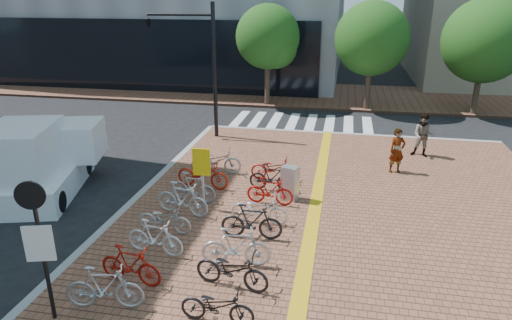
% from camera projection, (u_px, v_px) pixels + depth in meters
% --- Properties ---
extents(ground, '(120.00, 120.00, 0.00)m').
position_uv_depth(ground, '(229.00, 263.00, 11.92)').
color(ground, black).
rests_on(ground, ground).
extents(kerb_north, '(14.00, 0.25, 0.15)m').
position_uv_depth(kerb_north, '(348.00, 135.00, 22.40)').
color(kerb_north, gray).
rests_on(kerb_north, ground).
extents(far_sidewalk, '(70.00, 8.00, 0.15)m').
position_uv_depth(far_sidewalk, '(305.00, 95.00, 31.24)').
color(far_sidewalk, brown).
rests_on(far_sidewalk, ground).
extents(crosswalk, '(7.50, 4.00, 0.01)m').
position_uv_depth(crosswalk, '(302.00, 123.00, 24.72)').
color(crosswalk, silver).
rests_on(crosswalk, ground).
extents(street_trees, '(16.20, 4.60, 6.35)m').
position_uv_depth(street_trees, '(391.00, 41.00, 25.67)').
color(street_trees, '#38281E').
rests_on(street_trees, far_sidewalk).
extents(bike_0, '(1.79, 0.75, 1.04)m').
position_uv_depth(bike_0, '(104.00, 288.00, 9.82)').
color(bike_0, '#B0B1B5').
rests_on(bike_0, sidewalk).
extents(bike_1, '(1.67, 0.69, 0.98)m').
position_uv_depth(bike_1, '(130.00, 265.00, 10.70)').
color(bike_1, '#AD170C').
rests_on(bike_1, sidewalk).
extents(bike_2, '(1.67, 0.67, 0.98)m').
position_uv_depth(bike_2, '(155.00, 237.00, 11.91)').
color(bike_2, white).
rests_on(bike_2, sidewalk).
extents(bike_3, '(1.62, 0.62, 0.84)m').
position_uv_depth(bike_3, '(165.00, 219.00, 13.04)').
color(bike_3, '#B5B5BA').
rests_on(bike_3, sidewalk).
extents(bike_4, '(1.84, 0.83, 1.07)m').
position_uv_depth(bike_4, '(182.00, 199.00, 14.03)').
color(bike_4, silver).
rests_on(bike_4, sidewalk).
extents(bike_5, '(1.69, 0.72, 0.98)m').
position_uv_depth(bike_5, '(193.00, 187.00, 14.97)').
color(bike_5, '#AAABAF').
rests_on(bike_5, sidewalk).
extents(bike_6, '(2.00, 0.92, 1.01)m').
position_uv_depth(bike_6, '(203.00, 174.00, 16.02)').
color(bike_6, red).
rests_on(bike_6, sidewalk).
extents(bike_7, '(2.00, 1.01, 1.01)m').
position_uv_depth(bike_7, '(216.00, 161.00, 17.27)').
color(bike_7, '#A5A4A9').
rests_on(bike_7, sidewalk).
extents(bike_8, '(1.61, 0.60, 0.84)m').
position_uv_depth(bike_8, '(217.00, 306.00, 9.41)').
color(bike_8, black).
rests_on(bike_8, sidewalk).
extents(bike_9, '(1.89, 0.92, 0.95)m').
position_uv_depth(bike_9, '(232.00, 270.00, 10.54)').
color(bike_9, black).
rests_on(bike_9, sidewalk).
extents(bike_10, '(1.81, 0.73, 1.06)m').
position_uv_depth(bike_10, '(236.00, 247.00, 11.37)').
color(bike_10, '#BBBBC0').
rests_on(bike_10, sidewalk).
extents(bike_11, '(1.76, 0.57, 1.04)m').
position_uv_depth(bike_11, '(252.00, 222.00, 12.66)').
color(bike_11, black).
rests_on(bike_11, sidewalk).
extents(bike_12, '(1.77, 0.70, 0.91)m').
position_uv_depth(bike_12, '(260.00, 209.00, 13.53)').
color(bike_12, silver).
rests_on(bike_12, sidewalk).
extents(bike_13, '(1.57, 0.54, 0.93)m').
position_uv_depth(bike_13, '(270.00, 191.00, 14.75)').
color(bike_13, '#B4130C').
rests_on(bike_13, sidewalk).
extents(bike_14, '(1.64, 0.58, 0.97)m').
position_uv_depth(bike_14, '(272.00, 178.00, 15.76)').
color(bike_14, black).
rests_on(bike_14, sidewalk).
extents(bike_15, '(1.70, 0.63, 0.88)m').
position_uv_depth(bike_15, '(274.00, 169.00, 16.69)').
color(bike_15, '#AC110C').
rests_on(bike_15, sidewalk).
extents(pedestrian_a, '(0.74, 0.62, 1.72)m').
position_uv_depth(pedestrian_a, '(397.00, 151.00, 17.29)').
color(pedestrian_a, gray).
rests_on(pedestrian_a, sidewalk).
extents(pedestrian_b, '(1.06, 0.93, 1.84)m').
position_uv_depth(pedestrian_b, '(424.00, 135.00, 18.95)').
color(pedestrian_b, '#474E5A').
rests_on(pedestrian_b, sidewalk).
extents(utility_box, '(0.63, 0.54, 1.15)m').
position_uv_depth(utility_box, '(290.00, 183.00, 15.08)').
color(utility_box, '#AEAEB3').
rests_on(utility_box, sidewalk).
extents(yellow_sign, '(0.55, 0.13, 2.03)m').
position_uv_depth(yellow_sign, '(202.00, 168.00, 14.11)').
color(yellow_sign, '#B7B7BC').
rests_on(yellow_sign, sidewalk).
extents(notice_sign, '(0.57, 0.22, 3.17)m').
position_uv_depth(notice_sign, '(38.00, 236.00, 8.97)').
color(notice_sign, black).
rests_on(notice_sign, sidewalk).
extents(traffic_light_pole, '(3.30, 1.27, 6.14)m').
position_uv_depth(traffic_light_pole, '(184.00, 45.00, 20.79)').
color(traffic_light_pole, black).
rests_on(traffic_light_pole, sidewalk).
extents(box_truck, '(3.11, 4.89, 2.62)m').
position_uv_depth(box_truck, '(44.00, 160.00, 15.65)').
color(box_truck, white).
rests_on(box_truck, ground).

